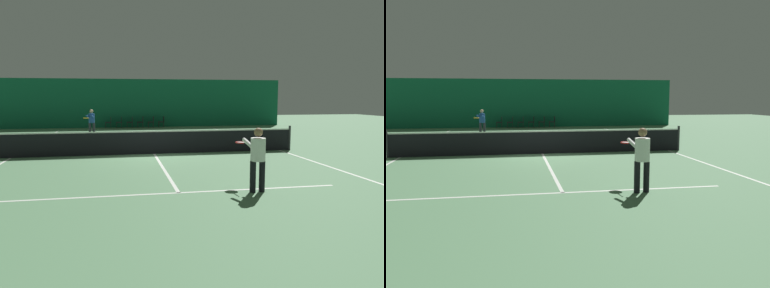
# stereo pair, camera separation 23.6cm
# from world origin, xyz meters

# --- Properties ---
(ground_plane) EXTENTS (60.00, 60.00, 0.00)m
(ground_plane) POSITION_xyz_m (0.00, 0.00, 0.00)
(ground_plane) COLOR #56845B
(backdrop_curtain) EXTENTS (23.00, 0.12, 3.67)m
(backdrop_curtain) POSITION_xyz_m (0.00, 13.93, 1.84)
(backdrop_curtain) COLOR #146042
(backdrop_curtain) RESTS_ON ground
(court_line_baseline_far) EXTENTS (11.00, 0.10, 0.00)m
(court_line_baseline_far) POSITION_xyz_m (0.00, 11.90, 0.00)
(court_line_baseline_far) COLOR silver
(court_line_baseline_far) RESTS_ON ground
(court_line_service_far) EXTENTS (8.25, 0.10, 0.00)m
(court_line_service_far) POSITION_xyz_m (0.00, 6.40, 0.00)
(court_line_service_far) COLOR silver
(court_line_service_far) RESTS_ON ground
(court_line_service_near) EXTENTS (8.25, 0.10, 0.00)m
(court_line_service_near) POSITION_xyz_m (0.00, -6.40, 0.00)
(court_line_service_near) COLOR silver
(court_line_service_near) RESTS_ON ground
(court_line_sideline_left) EXTENTS (0.10, 23.80, 0.00)m
(court_line_sideline_left) POSITION_xyz_m (-5.50, 0.00, 0.00)
(court_line_sideline_left) COLOR silver
(court_line_sideline_left) RESTS_ON ground
(court_line_sideline_right) EXTENTS (0.10, 23.80, 0.00)m
(court_line_sideline_right) POSITION_xyz_m (5.50, 0.00, 0.00)
(court_line_sideline_right) COLOR silver
(court_line_sideline_right) RESTS_ON ground
(court_line_centre) EXTENTS (0.10, 12.80, 0.00)m
(court_line_centre) POSITION_xyz_m (0.00, 0.00, 0.00)
(court_line_centre) COLOR silver
(court_line_centre) RESTS_ON ground
(tennis_net) EXTENTS (12.00, 0.10, 1.07)m
(tennis_net) POSITION_xyz_m (0.00, 0.00, 0.51)
(tennis_net) COLOR black
(tennis_net) RESTS_ON ground
(player_near) EXTENTS (0.48, 1.34, 1.59)m
(player_near) POSITION_xyz_m (1.91, -6.64, 0.93)
(player_near) COLOR black
(player_near) RESTS_ON ground
(player_far) EXTENTS (0.66, 1.35, 1.57)m
(player_far) POSITION_xyz_m (-3.02, 8.04, 0.92)
(player_far) COLOR #2D2D38
(player_far) RESTS_ON ground
(courtside_chair_0) EXTENTS (0.44, 0.44, 0.84)m
(courtside_chair_0) POSITION_xyz_m (-2.11, 13.38, 0.49)
(courtside_chair_0) COLOR #2D2D2D
(courtside_chair_0) RESTS_ON ground
(courtside_chair_1) EXTENTS (0.44, 0.44, 0.84)m
(courtside_chair_1) POSITION_xyz_m (-1.32, 13.38, 0.49)
(courtside_chair_1) COLOR #2D2D2D
(courtside_chair_1) RESTS_ON ground
(courtside_chair_2) EXTENTS (0.44, 0.44, 0.84)m
(courtside_chair_2) POSITION_xyz_m (-0.52, 13.38, 0.49)
(courtside_chair_2) COLOR #2D2D2D
(courtside_chair_2) RESTS_ON ground
(courtside_chair_3) EXTENTS (0.44, 0.44, 0.84)m
(courtside_chair_3) POSITION_xyz_m (0.27, 13.38, 0.49)
(courtside_chair_3) COLOR #2D2D2D
(courtside_chair_3) RESTS_ON ground
(courtside_chair_4) EXTENTS (0.44, 0.44, 0.84)m
(courtside_chair_4) POSITION_xyz_m (1.06, 13.38, 0.49)
(courtside_chair_4) COLOR #2D2D2D
(courtside_chair_4) RESTS_ON ground
(courtside_chair_5) EXTENTS (0.44, 0.44, 0.84)m
(courtside_chair_5) POSITION_xyz_m (1.86, 13.38, 0.49)
(courtside_chair_5) COLOR #2D2D2D
(courtside_chair_5) RESTS_ON ground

